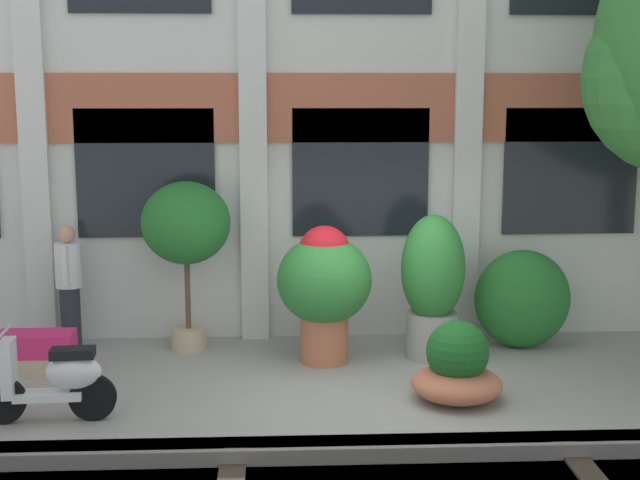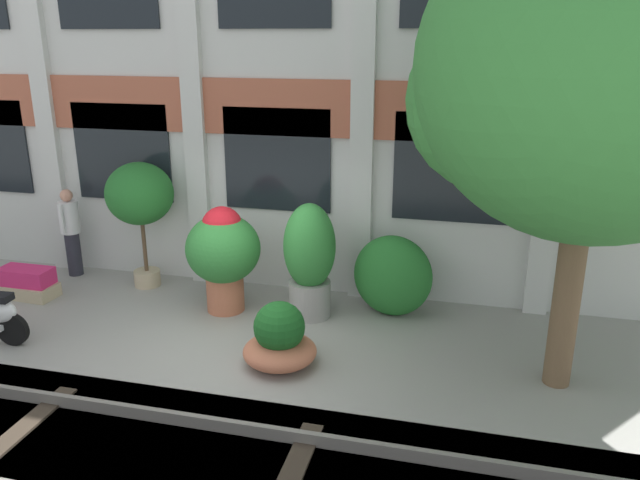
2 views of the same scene
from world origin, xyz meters
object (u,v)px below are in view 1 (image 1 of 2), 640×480
object	(u,v)px
potted_plant_terracotta_small	(186,228)
potted_plant_wide_bowl	(457,369)
resident_by_doorway	(69,283)
potted_plant_square_trough	(36,354)
topiary_hedge	(522,299)
scooter_near_curb	(54,380)
potted_plant_glazed_jar	(324,282)
potted_plant_ribbed_drum	(433,283)

from	to	relation	value
potted_plant_terracotta_small	potted_plant_wide_bowl	bearing A→B (deg)	-33.92
potted_plant_terracotta_small	resident_by_doorway	distance (m)	1.72
potted_plant_square_trough	potted_plant_terracotta_small	bearing A→B (deg)	28.68
potted_plant_square_trough	potted_plant_terracotta_small	world-z (taller)	potted_plant_terracotta_small
potted_plant_square_trough	topiary_hedge	distance (m)	6.12
potted_plant_wide_bowl	scooter_near_curb	xyz separation A→B (m)	(-4.23, -0.41, 0.08)
potted_plant_glazed_jar	topiary_hedge	size ratio (longest dim) A/B	1.32
potted_plant_terracotta_small	resident_by_doorway	xyz separation A→B (m)	(-1.55, 0.16, -0.74)
potted_plant_square_trough	resident_by_doorway	xyz separation A→B (m)	(0.17, 1.10, 0.62)
potted_plant_ribbed_drum	potted_plant_wide_bowl	xyz separation A→B (m)	(0.00, -1.58, -0.60)
potted_plant_wide_bowl	scooter_near_curb	world-z (taller)	scooter_near_curb
potted_plant_square_trough	potted_plant_ribbed_drum	bearing A→B (deg)	5.07
potted_plant_glazed_jar	topiary_hedge	bearing A→B (deg)	10.21
potted_plant_square_trough	resident_by_doorway	distance (m)	1.28
potted_plant_wide_bowl	potted_plant_glazed_jar	bearing A→B (deg)	133.19
scooter_near_curb	topiary_hedge	size ratio (longest dim) A/B	1.06
potted_plant_square_trough	potted_plant_wide_bowl	xyz separation A→B (m)	(4.82, -1.15, 0.12)
resident_by_doorway	potted_plant_ribbed_drum	bearing A→B (deg)	171.42
potted_plant_wide_bowl	resident_by_doorway	distance (m)	5.19
potted_plant_terracotta_small	potted_plant_ribbed_drum	bearing A→B (deg)	-9.36
potted_plant_wide_bowl	topiary_hedge	size ratio (longest dim) A/B	0.76
potted_plant_terracotta_small	scooter_near_curb	size ratio (longest dim) A/B	1.59
potted_plant_wide_bowl	potted_plant_terracotta_small	bearing A→B (deg)	146.08
potted_plant_glazed_jar	potted_plant_square_trough	bearing A→B (deg)	-174.91
potted_plant_ribbed_drum	potted_plant_terracotta_small	distance (m)	3.21
potted_plant_wide_bowl	resident_by_doorway	size ratio (longest dim) A/B	0.62
potted_plant_ribbed_drum	resident_by_doorway	distance (m)	4.70
potted_plant_square_trough	scooter_near_curb	world-z (taller)	scooter_near_curb
potted_plant_square_trough	resident_by_doorway	world-z (taller)	resident_by_doorway
potted_plant_terracotta_small	resident_by_doorway	size ratio (longest dim) A/B	1.36
potted_plant_glazed_jar	potted_plant_wide_bowl	xyz separation A→B (m)	(1.37, -1.46, -0.65)
resident_by_doorway	topiary_hedge	distance (m)	5.90
scooter_near_curb	resident_by_doorway	world-z (taller)	resident_by_doorway
potted_plant_glazed_jar	scooter_near_curb	xyz separation A→B (m)	(-2.86, -1.87, -0.57)
potted_plant_wide_bowl	potted_plant_terracotta_small	xyz separation A→B (m)	(-3.11, 2.09, 1.25)
resident_by_doorway	topiary_hedge	world-z (taller)	resident_by_doorway
potted_plant_glazed_jar	scooter_near_curb	size ratio (longest dim) A/B	1.24
potted_plant_ribbed_drum	potted_plant_square_trough	xyz separation A→B (m)	(-4.82, -0.43, -0.72)
potted_plant_glazed_jar	scooter_near_curb	distance (m)	3.46
potted_plant_glazed_jar	potted_plant_ribbed_drum	xyz separation A→B (m)	(1.36, 0.12, -0.05)
potted_plant_terracotta_small	potted_plant_glazed_jar	bearing A→B (deg)	-19.96
potted_plant_ribbed_drum	topiary_hedge	xyz separation A→B (m)	(1.24, 0.35, -0.31)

